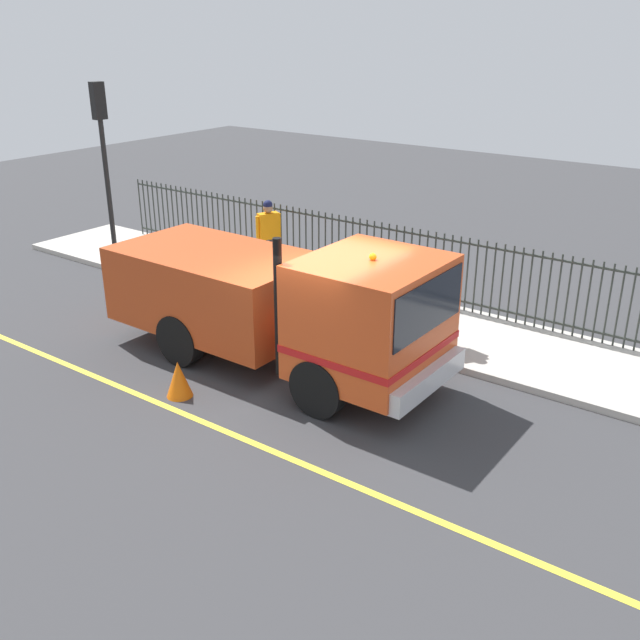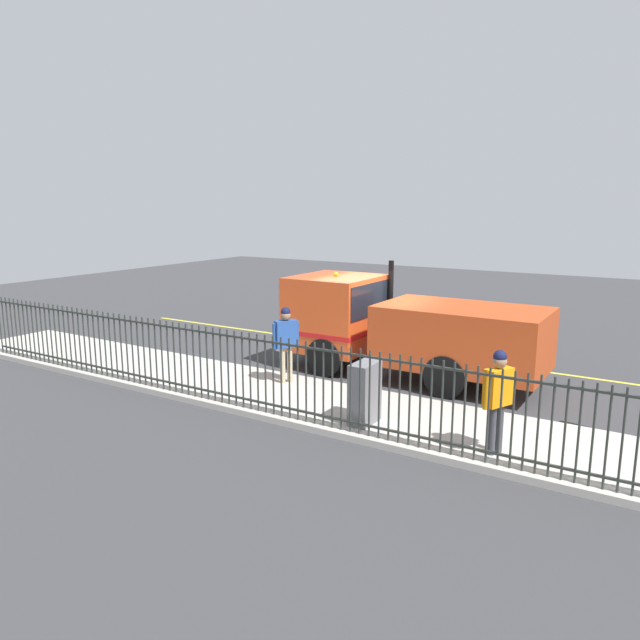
# 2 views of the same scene
# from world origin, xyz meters

# --- Properties ---
(ground_plane) EXTENTS (48.43, 48.43, 0.00)m
(ground_plane) POSITION_xyz_m (0.00, 0.00, 0.00)
(ground_plane) COLOR #38383A
(ground_plane) RESTS_ON ground
(sidewalk_slab) EXTENTS (2.68, 22.01, 0.13)m
(sidewalk_slab) POSITION_xyz_m (3.28, 0.00, 0.06)
(sidewalk_slab) COLOR #B7B2A8
(sidewalk_slab) RESTS_ON ground
(lane_marking) EXTENTS (0.12, 19.81, 0.01)m
(lane_marking) POSITION_xyz_m (-1.96, 0.00, 0.00)
(lane_marking) COLOR yellow
(lane_marking) RESTS_ON ground
(work_truck) EXTENTS (2.31, 6.52, 2.76)m
(work_truck) POSITION_xyz_m (0.29, 0.62, 1.32)
(work_truck) COLOR #D84C1E
(work_truck) RESTS_ON ground
(worker_standing) EXTENTS (0.56, 0.46, 1.78)m
(worker_standing) POSITION_xyz_m (2.59, -1.01, 1.22)
(worker_standing) COLOR #264C99
(worker_standing) RESTS_ON sidewalk_slab
(pedestrian_distant) EXTENTS (0.60, 0.42, 1.77)m
(pedestrian_distant) POSITION_xyz_m (4.01, 4.22, 1.21)
(pedestrian_distant) COLOR orange
(pedestrian_distant) RESTS_ON sidewalk_slab
(iron_fence) EXTENTS (0.04, 18.75, 1.59)m
(iron_fence) POSITION_xyz_m (4.46, 0.00, 0.93)
(iron_fence) COLOR #2D332D
(iron_fence) RESTS_ON sidewalk_slab
(utility_cabinet) EXTENTS (0.70, 0.38, 1.17)m
(utility_cabinet) POSITION_xyz_m (3.92, 1.72, 0.72)
(utility_cabinet) COLOR slate
(utility_cabinet) RESTS_ON sidewalk_slab
(traffic_cone) EXTENTS (0.44, 0.44, 0.63)m
(traffic_cone) POSITION_xyz_m (-1.58, 1.52, 0.31)
(traffic_cone) COLOR orange
(traffic_cone) RESTS_ON ground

